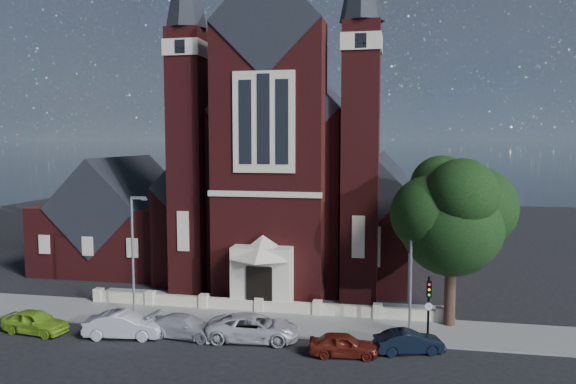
{
  "coord_description": "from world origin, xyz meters",
  "views": [
    {
      "loc": [
        9.09,
        -29.91,
        11.8
      ],
      "look_at": [
        0.92,
        12.0,
        7.8
      ],
      "focal_mm": 35.0,
      "sensor_mm": 36.0,
      "label": 1
    }
  ],
  "objects_px": {
    "car_lime_van": "(35,322)",
    "car_silver_a": "(124,325)",
    "street_lamp_left": "(134,249)",
    "church": "(300,177)",
    "street_lamp_right": "(412,260)",
    "street_tree": "(454,218)",
    "parish_hall": "(123,223)",
    "car_silver_b": "(185,326)",
    "car_dark_red": "(343,345)",
    "car_white_suv": "(254,328)",
    "car_navy": "(409,342)",
    "traffic_signal": "(429,301)"
  },
  "relations": [
    {
      "from": "car_lime_van",
      "to": "car_silver_a",
      "type": "bearing_deg",
      "value": -79.12
    },
    {
      "from": "street_lamp_left",
      "to": "car_silver_a",
      "type": "bearing_deg",
      "value": -73.3
    },
    {
      "from": "church",
      "to": "street_lamp_right",
      "type": "relative_size",
      "value": 4.31
    },
    {
      "from": "street_tree",
      "to": "street_lamp_right",
      "type": "bearing_deg",
      "value": -145.74
    },
    {
      "from": "parish_hall",
      "to": "car_silver_b",
      "type": "height_order",
      "value": "parish_hall"
    },
    {
      "from": "street_lamp_left",
      "to": "car_dark_red",
      "type": "distance_m",
      "value": 15.41
    },
    {
      "from": "car_silver_a",
      "to": "street_lamp_right",
      "type": "bearing_deg",
      "value": -85.31
    },
    {
      "from": "car_silver_a",
      "to": "car_dark_red",
      "type": "bearing_deg",
      "value": -99.7
    },
    {
      "from": "car_lime_van",
      "to": "street_lamp_right",
      "type": "bearing_deg",
      "value": -72.0
    },
    {
      "from": "church",
      "to": "car_lime_van",
      "type": "distance_m",
      "value": 27.26
    },
    {
      "from": "street_lamp_left",
      "to": "car_silver_b",
      "type": "distance_m",
      "value": 6.87
    },
    {
      "from": "car_dark_red",
      "to": "car_lime_van",
      "type": "bearing_deg",
      "value": 84.54
    },
    {
      "from": "car_white_suv",
      "to": "car_navy",
      "type": "relative_size",
      "value": 1.44
    },
    {
      "from": "street_lamp_left",
      "to": "street_tree",
      "type": "bearing_deg",
      "value": 4.76
    },
    {
      "from": "street_lamp_left",
      "to": "traffic_signal",
      "type": "distance_m",
      "value": 19.08
    },
    {
      "from": "parish_hall",
      "to": "car_white_suv",
      "type": "distance_m",
      "value": 24.08
    },
    {
      "from": "street_lamp_right",
      "to": "car_navy",
      "type": "relative_size",
      "value": 2.11
    },
    {
      "from": "street_lamp_right",
      "to": "car_dark_red",
      "type": "distance_m",
      "value": 6.85
    },
    {
      "from": "street_lamp_left",
      "to": "car_white_suv",
      "type": "height_order",
      "value": "street_lamp_left"
    },
    {
      "from": "church",
      "to": "car_navy",
      "type": "xyz_separation_m",
      "value": [
        9.9,
        -21.98,
        -7.55
      ]
    },
    {
      "from": "car_navy",
      "to": "traffic_signal",
      "type": "bearing_deg",
      "value": -54.04
    },
    {
      "from": "car_silver_b",
      "to": "car_dark_red",
      "type": "distance_m",
      "value": 9.63
    },
    {
      "from": "car_dark_red",
      "to": "parish_hall",
      "type": "bearing_deg",
      "value": 45.61
    },
    {
      "from": "church",
      "to": "car_dark_red",
      "type": "relative_size",
      "value": 9.21
    },
    {
      "from": "street_lamp_left",
      "to": "car_lime_van",
      "type": "height_order",
      "value": "street_lamp_left"
    },
    {
      "from": "car_dark_red",
      "to": "car_white_suv",
      "type": "bearing_deg",
      "value": 70.12
    },
    {
      "from": "car_lime_van",
      "to": "car_silver_a",
      "type": "distance_m",
      "value": 5.69
    },
    {
      "from": "car_lime_van",
      "to": "parish_hall",
      "type": "bearing_deg",
      "value": 18.69
    },
    {
      "from": "street_lamp_left",
      "to": "car_dark_red",
      "type": "bearing_deg",
      "value": -16.34
    },
    {
      "from": "car_lime_van",
      "to": "car_silver_b",
      "type": "height_order",
      "value": "car_lime_van"
    },
    {
      "from": "street_tree",
      "to": "car_dark_red",
      "type": "bearing_deg",
      "value": -136.48
    },
    {
      "from": "street_tree",
      "to": "car_silver_a",
      "type": "xyz_separation_m",
      "value": [
        -19.36,
        -5.52,
        -6.2
      ]
    },
    {
      "from": "parish_hall",
      "to": "car_silver_a",
      "type": "xyz_separation_m",
      "value": [
        9.23,
        -17.81,
        -3.25
      ]
    },
    {
      "from": "street_tree",
      "to": "car_silver_b",
      "type": "bearing_deg",
      "value": -163.17
    },
    {
      "from": "traffic_signal",
      "to": "car_silver_b",
      "type": "distance_m",
      "value": 14.39
    },
    {
      "from": "car_lime_van",
      "to": "car_silver_b",
      "type": "xyz_separation_m",
      "value": [
        9.26,
        1.07,
        -0.05
      ]
    },
    {
      "from": "car_silver_b",
      "to": "car_lime_van",
      "type": "bearing_deg",
      "value": 104.03
    },
    {
      "from": "church",
      "to": "car_silver_b",
      "type": "xyz_separation_m",
      "value": [
        -3.18,
        -22.01,
        -7.52
      ]
    },
    {
      "from": "traffic_signal",
      "to": "car_silver_b",
      "type": "height_order",
      "value": "traffic_signal"
    },
    {
      "from": "church",
      "to": "street_tree",
      "type": "distance_m",
      "value": 21.38
    },
    {
      "from": "parish_hall",
      "to": "street_lamp_right",
      "type": "xyz_separation_m",
      "value": [
        26.09,
        -14.0,
        0.59
      ]
    },
    {
      "from": "traffic_signal",
      "to": "car_lime_van",
      "type": "height_order",
      "value": "traffic_signal"
    },
    {
      "from": "car_lime_van",
      "to": "car_silver_a",
      "type": "relative_size",
      "value": 0.91
    },
    {
      "from": "church",
      "to": "car_silver_a",
      "type": "bearing_deg",
      "value": -106.56
    },
    {
      "from": "parish_hall",
      "to": "car_navy",
      "type": "distance_m",
      "value": 31.19
    },
    {
      "from": "street_lamp_left",
      "to": "car_white_suv",
      "type": "bearing_deg",
      "value": -17.4
    },
    {
      "from": "car_dark_red",
      "to": "car_navy",
      "type": "bearing_deg",
      "value": -77.1
    },
    {
      "from": "street_lamp_right",
      "to": "car_navy",
      "type": "height_order",
      "value": "street_lamp_right"
    },
    {
      "from": "traffic_signal",
      "to": "car_navy",
      "type": "relative_size",
      "value": 1.04
    },
    {
      "from": "car_silver_a",
      "to": "car_white_suv",
      "type": "bearing_deg",
      "value": -90.46
    }
  ]
}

